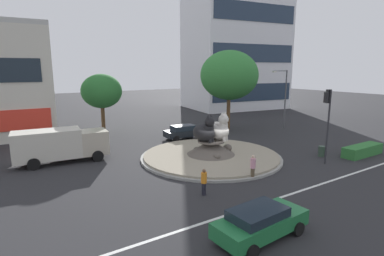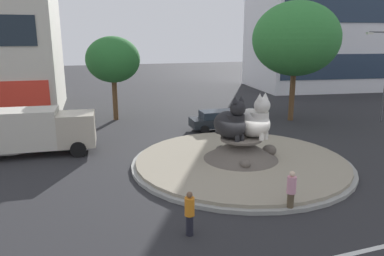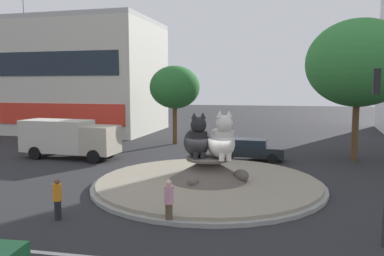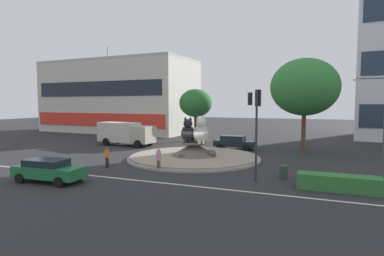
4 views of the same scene
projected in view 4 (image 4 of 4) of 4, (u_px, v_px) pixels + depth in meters
ground_plane at (194, 159)px, 28.62m from camera, size 160.00×160.00×0.00m
lane_centreline at (144, 181)px, 20.52m from camera, size 112.00×0.20×0.01m
roundabout_island at (194, 155)px, 28.58m from camera, size 11.80×11.80×1.49m
cat_statue_black at (188, 133)px, 28.70m from camera, size 1.94×2.62×2.33m
cat_statue_white at (201, 133)px, 28.09m from camera, size 2.11×2.73×2.47m
traffic_light_mast at (256, 115)px, 20.19m from camera, size 0.78×0.46×5.85m
shophouse_block at (119, 97)px, 55.94m from camera, size 26.87×13.06×15.26m
clipped_hedge_strip at (338, 183)px, 18.26m from camera, size 4.48×1.20×0.90m
broadleaf_tree_behind_island at (196, 103)px, 42.50m from camera, size 4.38×4.38×6.87m
second_tree_near_tower at (305, 87)px, 32.68m from camera, size 6.90×6.90×9.58m
streetlight_arm at (381, 111)px, 27.82m from camera, size 2.69×0.36×7.25m
pedestrian_orange_shirt at (107, 157)px, 24.83m from camera, size 0.35×0.35×1.62m
pedestrian_pink_shirt at (159, 159)px, 23.57m from camera, size 0.36×0.36×1.70m
sedan_on_far_lane at (49, 170)px, 20.25m from camera, size 4.63×2.20×1.45m
hatchback_near_shophouse at (234, 142)px, 34.63m from camera, size 4.53×2.13×1.47m
delivery_box_truck at (125, 133)px, 37.59m from camera, size 7.19×3.02×2.70m
litter_bin at (283, 172)px, 21.06m from camera, size 0.56×0.56×0.90m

